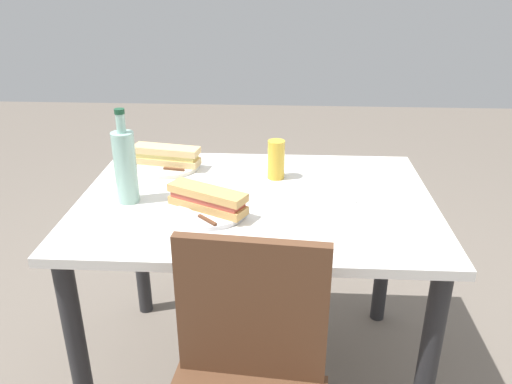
# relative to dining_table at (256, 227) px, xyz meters

# --- Properties ---
(ground_plane) EXTENTS (8.00, 8.00, 0.00)m
(ground_plane) POSITION_rel_dining_table_xyz_m (0.00, 0.00, -0.63)
(ground_plane) COLOR #6B6056
(dining_table) EXTENTS (1.17, 0.83, 0.75)m
(dining_table) POSITION_rel_dining_table_xyz_m (0.00, 0.00, 0.00)
(dining_table) COLOR silver
(dining_table) RESTS_ON ground
(plate_near) EXTENTS (0.25, 0.25, 0.01)m
(plate_near) POSITION_rel_dining_table_xyz_m (0.35, -0.25, 0.12)
(plate_near) COLOR silver
(plate_near) RESTS_ON dining_table
(baguette_sandwich_near) EXTENTS (0.26, 0.12, 0.07)m
(baguette_sandwich_near) POSITION_rel_dining_table_xyz_m (0.35, -0.25, 0.16)
(baguette_sandwich_near) COLOR #DBB77A
(baguette_sandwich_near) RESTS_ON plate_near
(knife_near) EXTENTS (0.18, 0.04, 0.01)m
(knife_near) POSITION_rel_dining_table_xyz_m (0.35, -0.20, 0.13)
(knife_near) COLOR silver
(knife_near) RESTS_ON plate_near
(plate_far) EXTENTS (0.25, 0.25, 0.01)m
(plate_far) POSITION_rel_dining_table_xyz_m (0.14, 0.12, 0.12)
(plate_far) COLOR white
(plate_far) RESTS_ON dining_table
(baguette_sandwich_far) EXTENTS (0.26, 0.18, 0.07)m
(baguette_sandwich_far) POSITION_rel_dining_table_xyz_m (0.14, 0.12, 0.16)
(baguette_sandwich_far) COLOR tan
(baguette_sandwich_far) RESTS_ON plate_far
(knife_far) EXTENTS (0.14, 0.13, 0.01)m
(knife_far) POSITION_rel_dining_table_xyz_m (0.16, 0.18, 0.13)
(knife_far) COLOR silver
(knife_far) RESTS_ON plate_far
(water_bottle) EXTENTS (0.07, 0.07, 0.31)m
(water_bottle) POSITION_rel_dining_table_xyz_m (0.41, 0.05, 0.24)
(water_bottle) COLOR #99C6B7
(water_bottle) RESTS_ON dining_table
(beer_glass) EXTENTS (0.06, 0.06, 0.14)m
(beer_glass) POSITION_rel_dining_table_xyz_m (-0.06, -0.17, 0.18)
(beer_glass) COLOR gold
(beer_glass) RESTS_ON dining_table
(paper_napkin) EXTENTS (0.18, 0.18, 0.00)m
(paper_napkin) POSITION_rel_dining_table_xyz_m (-0.24, -0.02, 0.11)
(paper_napkin) COLOR white
(paper_napkin) RESTS_ON dining_table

